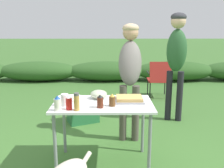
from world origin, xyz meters
TOP-DOWN VIEW (x-y plane):
  - ground_plane at (0.00, 0.00)m, footprint 60.00×60.00m
  - shrub_hedge at (0.00, 4.59)m, footprint 14.40×0.90m
  - folding_table at (0.00, 0.00)m, footprint 1.10×0.64m
  - food_tray at (0.30, 0.06)m, footprint 0.33×0.26m
  - plate_stack at (-0.35, 0.10)m, footprint 0.26×0.26m
  - mixing_bowl at (-0.05, 0.18)m, footprint 0.20×0.20m
  - paper_cup_stack at (-0.40, -0.09)m, footprint 0.08×0.08m
  - ketchup_bottle at (-0.34, -0.22)m, footprint 0.06×0.06m
  - bbq_sauce_bottle at (-0.02, -0.16)m, footprint 0.07×0.07m
  - beer_bottle at (0.10, -0.11)m, footprint 0.07×0.07m
  - spice_jar at (-0.26, -0.25)m, footprint 0.06×0.06m
  - mayo_bottle at (-0.45, -0.25)m, footprint 0.07×0.07m
  - standing_person_in_navy_coat at (0.36, 0.74)m, footprint 0.35×0.47m
  - standing_person_in_gray_fleece at (1.16, 1.38)m, footprint 0.38×0.32m
  - camp_chair_green_behind_table at (1.17, 2.72)m, footprint 0.49×0.60m
  - cooler_box at (-0.37, 1.32)m, footprint 0.57×0.49m

SIDE VIEW (x-z plane):
  - ground_plane at x=0.00m, z-range 0.00..0.00m
  - cooler_box at x=-0.37m, z-range 0.00..0.34m
  - shrub_hedge at x=0.00m, z-range 0.00..0.57m
  - camp_chair_green_behind_table at x=1.17m, z-range 0.05..0.88m
  - folding_table at x=0.00m, z-range 0.29..1.03m
  - plate_stack at x=-0.35m, z-range 0.74..0.78m
  - food_tray at x=0.30m, z-range 0.74..0.79m
  - mixing_bowl at x=-0.05m, z-range 0.74..0.84m
  - paper_cup_stack at x=-0.40m, z-range 0.74..0.87m
  - beer_bottle at x=0.10m, z-range 0.74..0.87m
  - bbq_sauce_bottle at x=-0.02m, z-range 0.74..0.88m
  - ketchup_bottle at x=-0.34m, z-range 0.74..0.89m
  - mayo_bottle at x=-0.45m, z-range 0.74..0.89m
  - spice_jar at x=-0.26m, z-range 0.74..0.92m
  - standing_person_in_navy_coat at x=0.36m, z-range 0.23..1.84m
  - standing_person_in_gray_fleece at x=1.16m, z-range 0.26..2.04m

